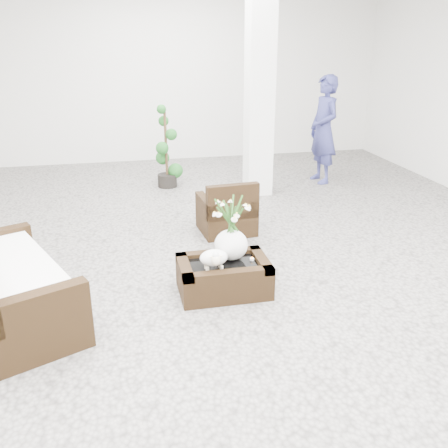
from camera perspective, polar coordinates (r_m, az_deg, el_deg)
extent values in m
plane|color=gray|center=(5.47, -0.23, -5.70)|extent=(11.00, 11.00, 0.00)
cube|color=white|center=(7.93, 4.13, 15.80)|extent=(0.40, 0.40, 3.50)
cube|color=black|center=(5.04, -0.05, -6.22)|extent=(0.90, 0.60, 0.31)
ellipsoid|color=white|center=(4.81, -1.20, -4.12)|extent=(0.28, 0.23, 0.21)
cylinder|color=white|center=(5.04, 3.24, -4.04)|extent=(0.04, 0.04, 0.03)
cube|color=black|center=(6.50, 0.26, 2.16)|extent=(0.73, 0.70, 0.72)
cube|color=black|center=(4.84, -23.38, -5.36)|extent=(1.44, 1.88, 0.90)
imported|color=navy|center=(8.86, 11.43, 10.60)|extent=(0.51, 0.72, 1.85)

